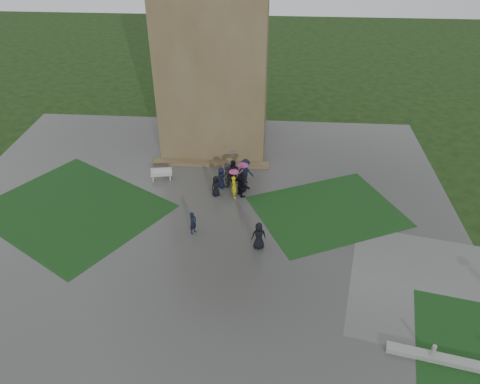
# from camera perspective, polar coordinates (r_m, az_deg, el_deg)

# --- Properties ---
(ground) EXTENTS (120.00, 120.00, 0.00)m
(ground) POSITION_cam_1_polar(r_m,az_deg,el_deg) (27.87, -6.26, -7.66)
(ground) COLOR black
(plaza) EXTENTS (34.00, 34.00, 0.02)m
(plaza) POSITION_cam_1_polar(r_m,az_deg,el_deg) (29.37, -5.62, -5.09)
(plaza) COLOR #3A3B38
(plaza) RESTS_ON ground
(lawn_inset_left) EXTENTS (14.10, 13.46, 0.01)m
(lawn_inset_left) POSITION_cam_1_polar(r_m,az_deg,el_deg) (33.24, -19.69, -1.99)
(lawn_inset_left) COLOR #113312
(lawn_inset_left) RESTS_ON plaza
(lawn_inset_right) EXTENTS (11.12, 10.15, 0.01)m
(lawn_inset_right) POSITION_cam_1_polar(r_m,az_deg,el_deg) (31.65, 10.63, -2.32)
(lawn_inset_right) COLOR #113312
(lawn_inset_right) RESTS_ON plaza
(tower) EXTENTS (8.00, 8.00, 18.00)m
(tower) POSITION_cam_1_polar(r_m,az_deg,el_deg) (37.03, -3.14, 18.98)
(tower) COLOR brown
(tower) RESTS_ON ground
(tower_plinth) EXTENTS (9.00, 0.80, 0.22)m
(tower_plinth) POSITION_cam_1_polar(r_m,az_deg,el_deg) (36.34, -3.54, 3.51)
(tower_plinth) COLOR brown
(tower_plinth) RESTS_ON plaza
(bench) EXTENTS (1.60, 0.76, 0.89)m
(bench) POSITION_cam_1_polar(r_m,az_deg,el_deg) (34.71, -9.56, 2.18)
(bench) COLOR #AEADA9
(bench) RESTS_ON plaza
(visitor_cluster) EXTENTS (3.06, 3.29, 2.56)m
(visitor_cluster) POSITION_cam_1_polar(r_m,az_deg,el_deg) (32.87, -0.63, 2.17)
(visitor_cluster) COLOR black
(visitor_cluster) RESTS_ON plaza
(pedestrian_mid) EXTENTS (0.58, 0.66, 1.52)m
(pedestrian_mid) POSITION_cam_1_polar(r_m,az_deg,el_deg) (28.99, -5.75, -3.75)
(pedestrian_mid) COLOR black
(pedestrian_mid) RESTS_ON plaza
(pedestrian_near) EXTENTS (0.96, 0.74, 1.77)m
(pedestrian_near) POSITION_cam_1_polar(r_m,az_deg,el_deg) (27.67, 2.31, -5.36)
(pedestrian_near) COLOR black
(pedestrian_near) RESTS_ON plaza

